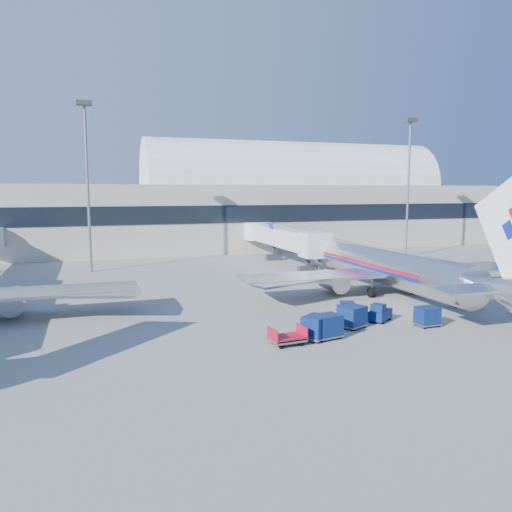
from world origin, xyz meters
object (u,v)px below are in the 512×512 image
object	(u,v)px
mast_west	(87,161)
tug_left	(346,311)
jetbridge_near	(279,237)
cart_train_c	(316,327)
barrier_near	(466,290)
tug_right	(466,301)
tug_lead	(380,313)
cart_train_a	(353,316)
cart_solo_near	(427,316)
airliner_main	(389,267)
cart_train_b	(327,326)
cart_open_red	(288,339)
mast_east	(409,167)
barrier_mid	(491,288)

from	to	relation	value
mast_west	tug_left	xyz separation A→B (m)	(20.48, -33.76, -14.02)
jetbridge_near	cart_train_c	size ratio (longest dim) A/B	10.71
mast_west	cart_train_c	distance (m)	43.42
jetbridge_near	barrier_near	xyz separation A→B (m)	(10.40, -28.81, -3.48)
tug_right	cart_train_c	xyz separation A→B (m)	(-17.77, -4.79, 0.31)
tug_lead	jetbridge_near	bearing A→B (deg)	46.91
mast_west	cart_train_a	world-z (taller)	mast_west
cart_train_c	cart_solo_near	world-z (taller)	cart_train_c
tug_left	cart_train_a	distance (m)	2.47
airliner_main	cart_train_b	bearing A→B (deg)	-136.89
airliner_main	tug_left	size ratio (longest dim) A/B	12.92
cart_train_a	cart_train_c	bearing A→B (deg)	-179.14
cart_solo_near	mast_west	bearing A→B (deg)	122.42
cart_solo_near	tug_left	bearing A→B (deg)	141.67
tug_lead	cart_train_c	distance (m)	7.97
cart_train_c	cart_open_red	world-z (taller)	cart_train_c
jetbridge_near	cart_train_a	distance (m)	37.87
mast_east	tug_right	distance (m)	39.81
barrier_mid	tug_lead	bearing A→B (deg)	-159.00
barrier_mid	tug_left	xyz separation A→B (m)	(-20.82, -5.76, 0.32)
cart_train_a	mast_west	bearing A→B (deg)	94.61
barrier_mid	tug_right	world-z (taller)	tug_right
airliner_main	cart_open_red	bearing A→B (deg)	-142.02
cart_open_red	cart_solo_near	bearing A→B (deg)	-0.72
jetbridge_near	barrier_near	size ratio (longest dim) A/B	9.17
airliner_main	cart_train_c	bearing A→B (deg)	-138.81
airliner_main	tug_right	xyz separation A→B (m)	(3.38, -7.81, -2.27)
tug_right	cart_train_c	bearing A→B (deg)	-114.11
mast_west	tug_lead	size ratio (longest dim) A/B	8.50
mast_west	cart_solo_near	world-z (taller)	mast_west
airliner_main	cart_open_red	xyz separation A→B (m)	(-16.83, -13.14, -2.46)
cart_train_b	tug_right	bearing A→B (deg)	3.48
cart_train_a	cart_train_c	size ratio (longest dim) A/B	0.96
airliner_main	mast_west	distance (m)	41.12
mast_west	tug_right	world-z (taller)	mast_west
tug_lead	cart_solo_near	distance (m)	3.79
mast_west	barrier_near	xyz separation A→B (m)	(38.00, -28.00, -14.34)
mast_west	mast_east	bearing A→B (deg)	0.00
barrier_near	barrier_mid	xyz separation A→B (m)	(3.30, 0.00, 0.00)
cart_train_a	cart_solo_near	bearing A→B (deg)	-38.31
barrier_near	tug_left	xyz separation A→B (m)	(-17.52, -5.76, 0.32)
cart_solo_near	mast_east	bearing A→B (deg)	55.23
jetbridge_near	tug_lead	xyz separation A→B (m)	(-4.63, -35.84, -3.21)
mast_east	tug_left	bearing A→B (deg)	-131.17
airliner_main	cart_train_c	world-z (taller)	airliner_main
tug_lead	tug_left	xyz separation A→B (m)	(-2.49, 1.28, 0.06)
airliner_main	jetbridge_near	bearing A→B (deg)	95.22
cart_train_a	cart_train_b	xyz separation A→B (m)	(-3.28, -1.97, 0.02)
barrier_mid	cart_train_b	bearing A→B (deg)	-157.81
barrier_near	jetbridge_near	bearing A→B (deg)	109.85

